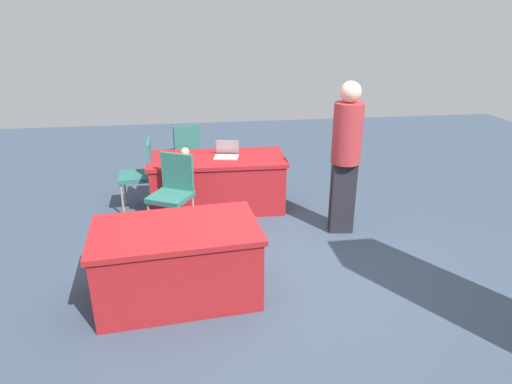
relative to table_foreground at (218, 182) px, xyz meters
The scene contains 10 objects.
ground_plane 2.02m from the table_foreground, 103.56° to the left, with size 14.40×14.40×0.00m, color #3D4C60.
table_foreground is the anchor object (origin of this frame).
table_mid_left 2.12m from the table_foreground, 76.38° to the left, with size 1.58×1.03×0.72m.
chair_near_front 0.94m from the table_foreground, 51.13° to the left, with size 0.60×0.60×0.98m.
chair_tucked_left 1.21m from the table_foreground, 67.26° to the right, with size 0.58×0.58×0.94m.
chair_tucked_right 1.04m from the table_foreground, ahead, with size 0.46×0.46×0.96m.
person_attendee_standing 1.86m from the table_foreground, 146.66° to the left, with size 0.38×0.38×1.83m.
laptop_silver 0.42m from the table_foreground, behind, with size 0.37×0.35×0.21m.
yarn_ball 0.61m from the table_foreground, 14.89° to the right, with size 0.12×0.12×0.12m, color beige.
scissors_red 0.48m from the table_foreground, 169.46° to the left, with size 0.18×0.04×0.01m, color red.
Camera 1 is at (0.74, 3.75, 2.49)m, focal length 30.87 mm.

